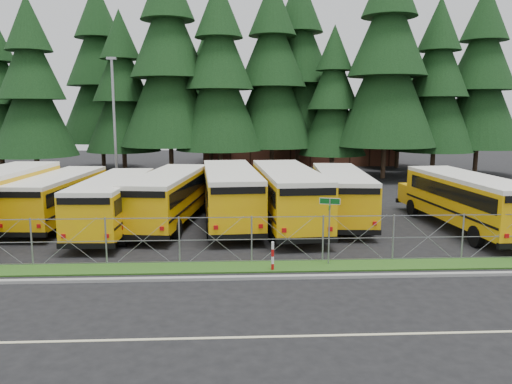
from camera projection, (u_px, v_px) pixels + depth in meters
ground at (273, 255)px, 21.98m from camera, size 120.00×120.00×0.00m
curb at (280, 277)px, 18.91m from camera, size 50.00×0.25×0.12m
grass_verge at (277, 267)px, 20.30m from camera, size 50.00×1.40×0.06m
road_lane_line at (297, 336)px, 14.09m from camera, size 50.00×0.12×0.01m
chainlink_fence at (276, 239)px, 20.83m from camera, size 44.00×0.10×2.00m
brick_building at (295, 138)px, 61.21m from camera, size 22.00×10.00×6.00m
bus_1 at (62, 199)px, 28.17m from camera, size 3.33×10.78×2.78m
bus_2 at (116, 204)px, 26.30m from camera, size 2.99×10.97×2.85m
bus_3 at (170, 199)px, 27.75m from camera, size 4.17×11.43×2.93m
bus_4 at (230, 196)px, 28.03m from camera, size 3.67×12.15×3.14m
bus_5 at (286, 197)px, 27.50m from camera, size 3.57×12.30×3.19m
bus_6 at (340, 196)px, 28.74m from camera, size 3.47×11.23×2.90m
bus_east at (464, 203)px, 26.44m from camera, size 3.48×11.47×2.97m
street_sign at (329, 217)px, 20.30m from camera, size 0.81×0.53×2.81m
striped_bollard at (273, 256)px, 19.74m from camera, size 0.11×0.11×1.20m
light_standard at (114, 122)px, 36.89m from camera, size 0.70×0.35×10.14m
conifer_1 at (32, 90)px, 43.05m from camera, size 7.27×7.27×16.09m
conifer_2 at (122, 94)px, 48.48m from camera, size 7.18×7.18×15.88m
conifer_3 at (169, 67)px, 46.33m from camera, size 9.30×9.30×20.57m
conifer_4 at (219, 80)px, 45.77m from camera, size 8.22×8.22×18.19m
conifer_5 at (272, 78)px, 48.17m from camera, size 8.56×8.56×18.93m
conifer_6 at (333, 102)px, 47.33m from camera, size 6.44×6.44×14.24m
conifer_7 at (387, 65)px, 45.46m from camera, size 9.39×9.39×20.76m
conifer_8 at (437, 88)px, 47.00m from camera, size 7.58×7.58×16.75m
conifer_9 at (481, 81)px, 48.03m from camera, size 8.26×8.26×18.26m
conifer_10 at (100, 77)px, 53.45m from camera, size 8.92×8.92×19.72m
conifer_11 at (210, 97)px, 52.23m from camera, size 7.00×7.00×15.48m
conifer_12 at (298, 74)px, 50.87m from camera, size 9.03×9.03×19.97m
conifer_13 at (400, 91)px, 54.49m from camera, size 7.66×7.66×16.94m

